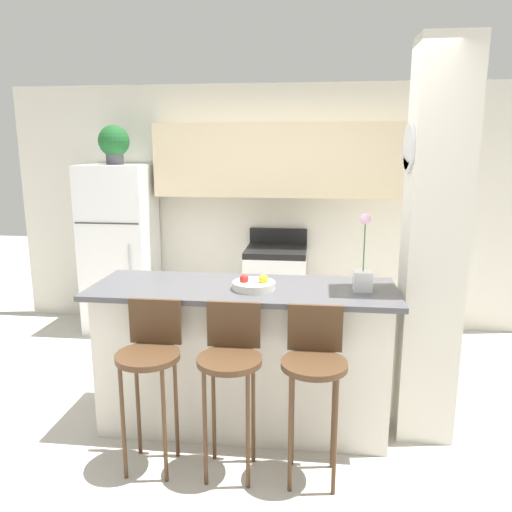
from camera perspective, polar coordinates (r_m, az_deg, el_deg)
name	(u,v)px	position (r m, az deg, el deg)	size (l,w,h in m)	color
ground_plane	(244,423)	(3.72, -1.41, -18.52)	(14.00, 14.00, 0.00)	beige
wall_back	(281,188)	(5.24, 2.85, 7.76)	(5.60, 0.38, 2.55)	silver
pillar_right	(433,248)	(3.36, 19.59, 0.83)	(0.38, 0.32, 2.55)	silver
counter_bar	(243,356)	(3.49, -1.45, -11.37)	(2.03, 0.70, 1.00)	silver
refrigerator	(120,249)	(5.43, -15.26, 0.82)	(0.69, 0.63, 1.74)	white
stove_range	(276,291)	(5.17, 2.28, -3.99)	(0.61, 0.61, 1.07)	white
bar_stool_left	(150,358)	(3.07, -12.01, -11.36)	(0.38, 0.38, 1.02)	#4C331E
bar_stool_mid	(231,362)	(2.95, -2.93, -12.04)	(0.38, 0.38, 1.02)	#4C331E
bar_stool_right	(314,367)	(2.92, 6.66, -12.44)	(0.38, 0.38, 1.02)	#4C331E
potted_plant_on_fridge	(114,143)	(5.33, -15.93, 12.33)	(0.31, 0.31, 0.39)	#4C4C51
orchid_vase	(363,271)	(3.27, 12.14, -1.68)	(0.12, 0.12, 0.50)	white
fruit_bowl	(254,285)	(3.25, -0.24, -3.31)	(0.28, 0.28, 0.10)	silver
trash_bin	(169,319)	(5.24, -9.91, -7.06)	(0.28, 0.28, 0.38)	#59595B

